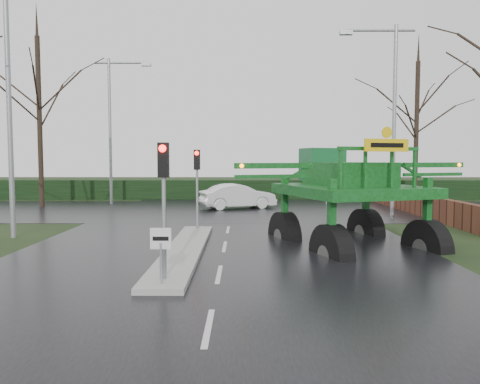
{
  "coord_description": "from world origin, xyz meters",
  "views": [
    {
      "loc": [
        0.62,
        -12.42,
        3.12
      ],
      "look_at": [
        0.55,
        3.55,
        2.0
      ],
      "focal_mm": 35.0,
      "sensor_mm": 36.0,
      "label": 1
    }
  ],
  "objects_px": {
    "street_light_left_far": "(114,118)",
    "crop_sprayer": "(328,179)",
    "traffic_signal_far": "(327,167)",
    "traffic_signal_mid": "(197,172)",
    "traffic_signal_near": "(164,181)",
    "white_sedan": "(238,209)",
    "keep_left_sign": "(161,247)",
    "street_light_left_near": "(16,86)",
    "street_light_right": "(389,104)"
  },
  "relations": [
    {
      "from": "traffic_signal_far",
      "to": "white_sedan",
      "type": "height_order",
      "value": "traffic_signal_far"
    },
    {
      "from": "traffic_signal_far",
      "to": "street_light_right",
      "type": "bearing_deg",
      "value": 101.95
    },
    {
      "from": "crop_sprayer",
      "to": "white_sedan",
      "type": "bearing_deg",
      "value": 83.56
    },
    {
      "from": "traffic_signal_mid",
      "to": "traffic_signal_near",
      "type": "bearing_deg",
      "value": -90.0
    },
    {
      "from": "street_light_left_near",
      "to": "white_sedan",
      "type": "distance_m",
      "value": 15.13
    },
    {
      "from": "traffic_signal_mid",
      "to": "keep_left_sign",
      "type": "bearing_deg",
      "value": -90.0
    },
    {
      "from": "street_light_left_far",
      "to": "crop_sprayer",
      "type": "relative_size",
      "value": 1.12
    },
    {
      "from": "traffic_signal_near",
      "to": "traffic_signal_far",
      "type": "distance_m",
      "value": 22.42
    },
    {
      "from": "keep_left_sign",
      "to": "street_light_right",
      "type": "relative_size",
      "value": 0.14
    },
    {
      "from": "crop_sprayer",
      "to": "white_sedan",
      "type": "xyz_separation_m",
      "value": [
        -3.06,
        14.22,
        -2.47
      ]
    },
    {
      "from": "traffic_signal_near",
      "to": "street_light_right",
      "type": "xyz_separation_m",
      "value": [
        9.49,
        13.01,
        3.4
      ]
    },
    {
      "from": "crop_sprayer",
      "to": "traffic_signal_far",
      "type": "bearing_deg",
      "value": 61.3
    },
    {
      "from": "white_sedan",
      "to": "street_light_left_far",
      "type": "bearing_deg",
      "value": 50.14
    },
    {
      "from": "street_light_left_near",
      "to": "street_light_left_far",
      "type": "xyz_separation_m",
      "value": [
        0.0,
        14.0,
        0.0
      ]
    },
    {
      "from": "traffic_signal_mid",
      "to": "traffic_signal_far",
      "type": "height_order",
      "value": "same"
    },
    {
      "from": "traffic_signal_far",
      "to": "street_light_right",
      "type": "distance_m",
      "value": 8.86
    },
    {
      "from": "keep_left_sign",
      "to": "street_light_left_far",
      "type": "xyz_separation_m",
      "value": [
        -6.89,
        21.5,
        4.93
      ]
    },
    {
      "from": "traffic_signal_near",
      "to": "street_light_left_near",
      "type": "xyz_separation_m",
      "value": [
        -6.89,
        7.01,
        3.4
      ]
    },
    {
      "from": "keep_left_sign",
      "to": "street_light_right",
      "type": "xyz_separation_m",
      "value": [
        9.49,
        13.5,
        4.93
      ]
    },
    {
      "from": "street_light_left_near",
      "to": "white_sedan",
      "type": "height_order",
      "value": "street_light_left_near"
    },
    {
      "from": "street_light_left_far",
      "to": "traffic_signal_far",
      "type": "bearing_deg",
      "value": 0.03
    },
    {
      "from": "traffic_signal_far",
      "to": "crop_sprayer",
      "type": "relative_size",
      "value": 0.4
    },
    {
      "from": "street_light_left_far",
      "to": "crop_sprayer",
      "type": "height_order",
      "value": "street_light_left_far"
    },
    {
      "from": "traffic_signal_far",
      "to": "street_light_left_far",
      "type": "height_order",
      "value": "street_light_left_far"
    },
    {
      "from": "keep_left_sign",
      "to": "street_light_left_near",
      "type": "relative_size",
      "value": 0.14
    },
    {
      "from": "street_light_left_far",
      "to": "crop_sprayer",
      "type": "xyz_separation_m",
      "value": [
        11.62,
        -17.27,
        -3.52
      ]
    },
    {
      "from": "crop_sprayer",
      "to": "street_light_left_near",
      "type": "bearing_deg",
      "value": 145.67
    },
    {
      "from": "crop_sprayer",
      "to": "traffic_signal_mid",
      "type": "bearing_deg",
      "value": 116.15
    },
    {
      "from": "traffic_signal_near",
      "to": "crop_sprayer",
      "type": "bearing_deg",
      "value": 38.34
    },
    {
      "from": "traffic_signal_mid",
      "to": "street_light_left_far",
      "type": "relative_size",
      "value": 0.35
    },
    {
      "from": "traffic_signal_far",
      "to": "street_light_left_far",
      "type": "distance_m",
      "value": 15.08
    },
    {
      "from": "traffic_signal_far",
      "to": "street_light_right",
      "type": "xyz_separation_m",
      "value": [
        1.69,
        -8.01,
        3.4
      ]
    },
    {
      "from": "traffic_signal_mid",
      "to": "white_sedan",
      "type": "height_order",
      "value": "traffic_signal_mid"
    },
    {
      "from": "keep_left_sign",
      "to": "traffic_signal_near",
      "type": "distance_m",
      "value": 1.61
    },
    {
      "from": "street_light_right",
      "to": "street_light_left_far",
      "type": "height_order",
      "value": "same"
    },
    {
      "from": "traffic_signal_near",
      "to": "street_light_right",
      "type": "distance_m",
      "value": 16.46
    },
    {
      "from": "traffic_signal_far",
      "to": "street_light_left_near",
      "type": "height_order",
      "value": "street_light_left_near"
    },
    {
      "from": "traffic_signal_far",
      "to": "traffic_signal_near",
      "type": "bearing_deg",
      "value": 69.64
    },
    {
      "from": "white_sedan",
      "to": "traffic_signal_near",
      "type": "bearing_deg",
      "value": 154.5
    },
    {
      "from": "traffic_signal_near",
      "to": "street_light_left_far",
      "type": "height_order",
      "value": "street_light_left_far"
    },
    {
      "from": "crop_sprayer",
      "to": "street_light_right",
      "type": "bearing_deg",
      "value": 44.17
    },
    {
      "from": "traffic_signal_near",
      "to": "street_light_right",
      "type": "relative_size",
      "value": 0.35
    },
    {
      "from": "traffic_signal_near",
      "to": "traffic_signal_far",
      "type": "xyz_separation_m",
      "value": [
        7.8,
        21.02,
        0.0
      ]
    },
    {
      "from": "keep_left_sign",
      "to": "traffic_signal_far",
      "type": "height_order",
      "value": "traffic_signal_far"
    },
    {
      "from": "traffic_signal_far",
      "to": "street_light_left_near",
      "type": "xyz_separation_m",
      "value": [
        -14.69,
        -14.01,
        3.4
      ]
    },
    {
      "from": "traffic_signal_far",
      "to": "white_sedan",
      "type": "bearing_deg",
      "value": 26.49
    },
    {
      "from": "traffic_signal_mid",
      "to": "crop_sprayer",
      "type": "relative_size",
      "value": 0.4
    },
    {
      "from": "keep_left_sign",
      "to": "traffic_signal_near",
      "type": "relative_size",
      "value": 0.38
    },
    {
      "from": "keep_left_sign",
      "to": "street_light_right",
      "type": "distance_m",
      "value": 17.23
    },
    {
      "from": "keep_left_sign",
      "to": "crop_sprayer",
      "type": "bearing_deg",
      "value": 41.83
    }
  ]
}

